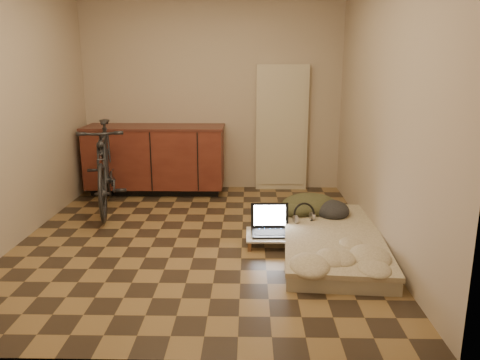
{
  "coord_description": "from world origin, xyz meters",
  "views": [
    {
      "loc": [
        0.5,
        -4.43,
        1.72
      ],
      "look_at": [
        0.41,
        0.22,
        0.55
      ],
      "focal_mm": 35.0,
      "sensor_mm": 36.0,
      "label": 1
    }
  ],
  "objects_px": {
    "lap_desk": "(279,235)",
    "futon": "(332,240)",
    "laptop": "(270,227)",
    "bicycle": "(105,162)"
  },
  "relations": [
    {
      "from": "lap_desk",
      "to": "laptop",
      "type": "bearing_deg",
      "value": 149.11
    },
    {
      "from": "bicycle",
      "to": "lap_desk",
      "type": "relative_size",
      "value": 2.82
    },
    {
      "from": "futon",
      "to": "bicycle",
      "type": "bearing_deg",
      "value": 158.92
    },
    {
      "from": "bicycle",
      "to": "lap_desk",
      "type": "xyz_separation_m",
      "value": [
        2.0,
        -1.09,
        -0.49
      ]
    },
    {
      "from": "lap_desk",
      "to": "futon",
      "type": "bearing_deg",
      "value": -10.96
    },
    {
      "from": "bicycle",
      "to": "futon",
      "type": "distance_m",
      "value": 2.81
    },
    {
      "from": "futon",
      "to": "lap_desk",
      "type": "bearing_deg",
      "value": 173.47
    },
    {
      "from": "futon",
      "to": "laptop",
      "type": "height_order",
      "value": "laptop"
    },
    {
      "from": "lap_desk",
      "to": "laptop",
      "type": "distance_m",
      "value": 0.12
    },
    {
      "from": "futon",
      "to": "lap_desk",
      "type": "distance_m",
      "value": 0.51
    }
  ]
}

